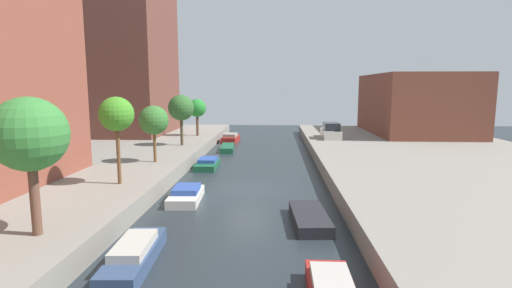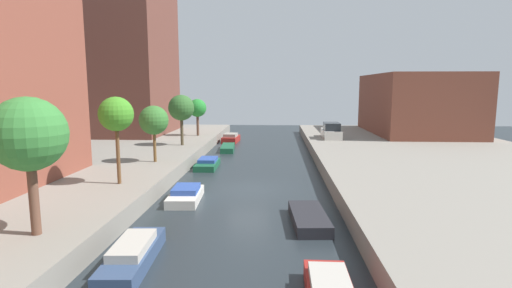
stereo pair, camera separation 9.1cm
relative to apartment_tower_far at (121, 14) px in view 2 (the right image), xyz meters
name	(u,v)px [view 2 (the right image)]	position (x,y,z in m)	size (l,w,h in m)	color
ground_plane	(249,189)	(16.00, -21.19, -14.54)	(84.00, 84.00, 0.00)	#232B30
quay_left	(17,179)	(1.00, -21.19, -14.04)	(20.00, 64.00, 1.00)	gray
quay_right	(495,185)	(31.00, -21.19, -14.04)	(20.00, 64.00, 1.00)	gray
apartment_tower_far	(121,14)	(0.00, 0.00, 0.00)	(10.00, 12.24, 27.07)	brown
low_block_right	(416,104)	(34.00, 1.85, -10.10)	(10.00, 15.63, 6.86)	brown
street_tree_1	(29,135)	(8.95, -31.71, -9.86)	(2.66, 2.66, 5.04)	brown
street_tree_2	(116,115)	(8.95, -24.07, -9.68)	(1.90, 1.90, 4.85)	brown
street_tree_3	(154,120)	(8.95, -17.57, -10.54)	(2.09, 2.09, 4.07)	brown
street_tree_4	(181,108)	(8.95, -9.37, -10.08)	(2.37, 2.37, 4.67)	#4D412D
street_tree_5	(197,108)	(8.95, -2.05, -10.50)	(1.99, 1.99, 4.07)	brown
parked_car	(331,132)	(23.53, -3.48, -12.84)	(1.86, 4.56, 1.67)	beige
moored_boat_left_1	(133,255)	(12.60, -31.93, -14.15)	(1.57, 4.58, 0.91)	#33476B
moored_boat_left_2	(186,195)	(12.64, -23.87, -14.20)	(1.80, 3.58, 0.79)	beige
moored_boat_left_3	(208,164)	(12.24, -14.60, -14.23)	(1.64, 3.86, 0.72)	#195638
moored_boat_left_4	(228,148)	(12.80, -6.15, -14.27)	(1.55, 4.38, 0.52)	#195638
moored_boat_left_5	(231,138)	(12.41, -0.06, -14.09)	(1.88, 3.73, 1.04)	maroon
moored_boat_right_2	(309,218)	(19.28, -27.24, -14.27)	(1.83, 4.14, 0.53)	#232328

